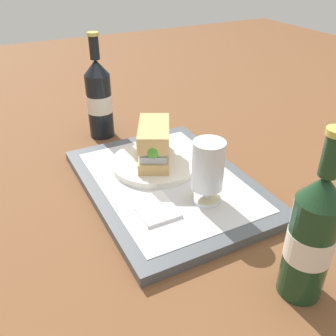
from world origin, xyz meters
TOP-DOWN VIEW (x-y plane):
  - ground_plane at (0.00, 0.00)m, footprint 3.00×3.00m
  - tray at (0.00, 0.00)m, footprint 0.44×0.32m
  - placemat at (0.00, 0.00)m, footprint 0.38×0.27m
  - plate at (-0.07, -0.00)m, footprint 0.19×0.19m
  - sandwich at (-0.06, -0.00)m, footprint 0.14×0.12m
  - beer_glass at (0.10, 0.03)m, footprint 0.06×0.06m
  - napkin_folded at (0.08, -0.07)m, footprint 0.09×0.07m
  - beer_bottle at (0.33, 0.05)m, footprint 0.07×0.07m
  - second_bottle at (-0.31, -0.04)m, footprint 0.07×0.07m

SIDE VIEW (x-z plane):
  - ground_plane at x=0.00m, z-range 0.00..0.00m
  - tray at x=0.00m, z-range 0.00..0.02m
  - placemat at x=0.00m, z-range 0.02..0.02m
  - napkin_folded at x=0.08m, z-range 0.02..0.03m
  - plate at x=-0.07m, z-range 0.02..0.04m
  - sandwich at x=-0.06m, z-range 0.04..0.12m
  - beer_glass at x=0.10m, z-range 0.03..0.15m
  - beer_bottle at x=0.33m, z-range -0.03..0.24m
  - second_bottle at x=-0.31m, z-range -0.03..0.24m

